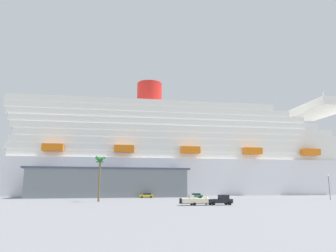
{
  "coord_description": "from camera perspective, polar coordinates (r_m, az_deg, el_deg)",
  "views": [
    {
      "loc": [
        -26.04,
        -89.93,
        4.28
      ],
      "look_at": [
        -7.79,
        27.91,
        26.92
      ],
      "focal_mm": 33.41,
      "sensor_mm": 36.0,
      "label": 1
    }
  ],
  "objects": [
    {
      "name": "ground_plane",
      "position": [
        122.8,
        3.53,
        -12.73
      ],
      "size": [
        600.0,
        600.0,
        0.0
      ],
      "primitive_type": "plane",
      "color": "gray"
    },
    {
      "name": "cruise_ship",
      "position": [
        151.87,
        7.06,
        -5.96
      ],
      "size": [
        236.96,
        38.27,
        59.84
      ],
      "color": "white",
      "rests_on": "ground_plane"
    },
    {
      "name": "terminal_building",
      "position": [
        120.81,
        -10.76,
        -10.1
      ],
      "size": [
        59.06,
        24.09,
        10.48
      ],
      "color": "slate",
      "rests_on": "ground_plane"
    },
    {
      "name": "pickup_truck",
      "position": [
        71.68,
        9.54,
        -13.19
      ],
      "size": [
        5.72,
        2.58,
        2.2
      ],
      "color": "black",
      "rests_on": "ground_plane"
    },
    {
      "name": "small_boat_on_trailer",
      "position": [
        69.89,
        5.41,
        -13.43
      ],
      "size": [
        8.06,
        2.54,
        2.15
      ],
      "color": "#595960",
      "rests_on": "ground_plane"
    },
    {
      "name": "palm_tree",
      "position": [
        86.46,
        -12.31,
        -6.76
      ],
      "size": [
        3.07,
        3.06,
        12.04
      ],
      "color": "brown",
      "rests_on": "ground_plane"
    },
    {
      "name": "street_lamp",
      "position": [
        105.36,
        27.28,
        -9.22
      ],
      "size": [
        0.56,
        0.56,
        7.5
      ],
      "color": "slate",
      "rests_on": "ground_plane"
    },
    {
      "name": "parked_car_yellow_taxi",
      "position": [
        110.59,
        -3.95,
        -12.51
      ],
      "size": [
        4.72,
        2.06,
        1.58
      ],
      "color": "yellow",
      "rests_on": "ground_plane"
    },
    {
      "name": "parked_car_green_wagon",
      "position": [
        109.5,
        5.09,
        -12.51
      ],
      "size": [
        4.65,
        2.3,
        1.58
      ],
      "color": "#2D723F",
      "rests_on": "ground_plane"
    }
  ]
}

